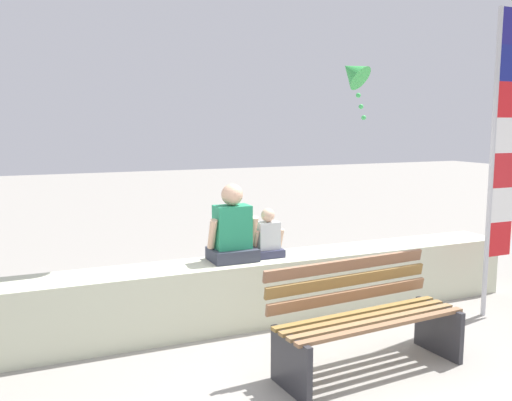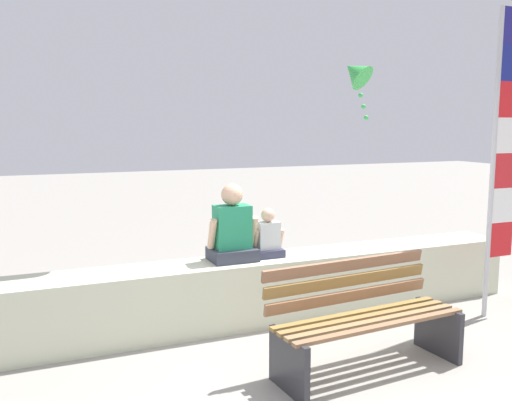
{
  "view_description": "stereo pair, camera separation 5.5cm",
  "coord_description": "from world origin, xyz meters",
  "px_view_note": "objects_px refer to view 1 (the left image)",
  "views": [
    {
      "loc": [
        -2.21,
        -3.63,
        2.03
      ],
      "look_at": [
        -0.05,
        1.38,
        1.26
      ],
      "focal_mm": 38.37,
      "sensor_mm": 36.0,
      "label": 1
    },
    {
      "loc": [
        -2.16,
        -3.65,
        2.03
      ],
      "look_at": [
        -0.05,
        1.38,
        1.26
      ],
      "focal_mm": 38.37,
      "sensor_mm": 36.0,
      "label": 2
    }
  ],
  "objects_px": {
    "park_bench": "(364,319)",
    "flag_banner": "(500,148)",
    "person_adult": "(232,231)",
    "person_child": "(268,238)",
    "kite_green": "(353,73)"
  },
  "relations": [
    {
      "from": "park_bench",
      "to": "kite_green",
      "type": "height_order",
      "value": "kite_green"
    },
    {
      "from": "park_bench",
      "to": "person_adult",
      "type": "height_order",
      "value": "person_adult"
    },
    {
      "from": "person_child",
      "to": "flag_banner",
      "type": "distance_m",
      "value": 2.58
    },
    {
      "from": "person_adult",
      "to": "kite_green",
      "type": "height_order",
      "value": "kite_green"
    },
    {
      "from": "park_bench",
      "to": "person_child",
      "type": "bearing_deg",
      "value": 99.88
    },
    {
      "from": "person_adult",
      "to": "flag_banner",
      "type": "distance_m",
      "value": 2.9
    },
    {
      "from": "park_bench",
      "to": "person_child",
      "type": "height_order",
      "value": "person_child"
    },
    {
      "from": "flag_banner",
      "to": "kite_green",
      "type": "distance_m",
      "value": 3.58
    },
    {
      "from": "person_adult",
      "to": "person_child",
      "type": "relative_size",
      "value": 1.54
    },
    {
      "from": "person_child",
      "to": "flag_banner",
      "type": "xyz_separation_m",
      "value": [
        2.26,
        -0.84,
        0.93
      ]
    },
    {
      "from": "park_bench",
      "to": "flag_banner",
      "type": "xyz_separation_m",
      "value": [
        2.02,
        0.56,
        1.37
      ]
    },
    {
      "from": "flag_banner",
      "to": "person_child",
      "type": "bearing_deg",
      "value": 159.69
    },
    {
      "from": "person_adult",
      "to": "flag_banner",
      "type": "bearing_deg",
      "value": -17.5
    },
    {
      "from": "person_child",
      "to": "kite_green",
      "type": "distance_m",
      "value": 4.19
    },
    {
      "from": "park_bench",
      "to": "person_adult",
      "type": "relative_size",
      "value": 2.17
    }
  ]
}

